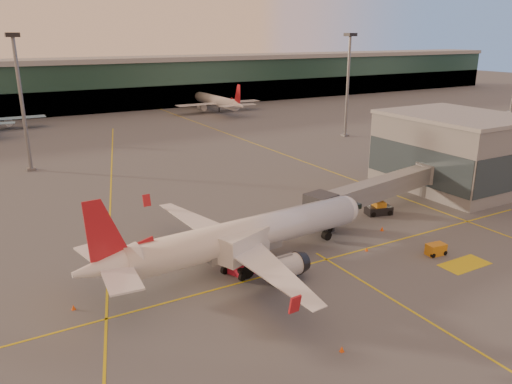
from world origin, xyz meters
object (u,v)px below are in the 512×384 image
pushback_tug (379,209)px  gpu_cart (436,249)px  main_airplane (240,238)px  catering_truck (243,249)px

pushback_tug → gpu_cart: bearing=-91.3°
pushback_tug → main_airplane: bearing=-154.4°
catering_truck → gpu_cart: catering_truck is taller
main_airplane → gpu_cart: bearing=-25.8°
pushback_tug → catering_truck: bearing=-151.7°
main_airplane → pushback_tug: (25.84, 5.05, -2.75)m
catering_truck → gpu_cart: size_ratio=2.75×
main_airplane → pushback_tug: main_airplane is taller
main_airplane → pushback_tug: size_ratio=8.71×
catering_truck → pushback_tug: size_ratio=1.64×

